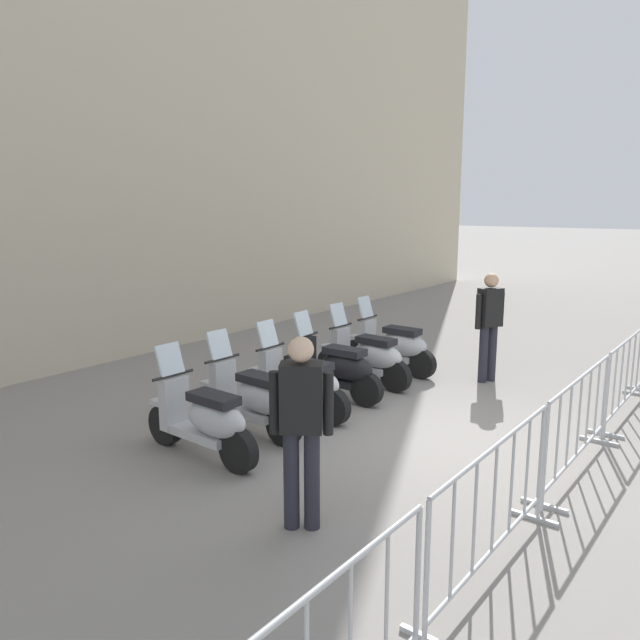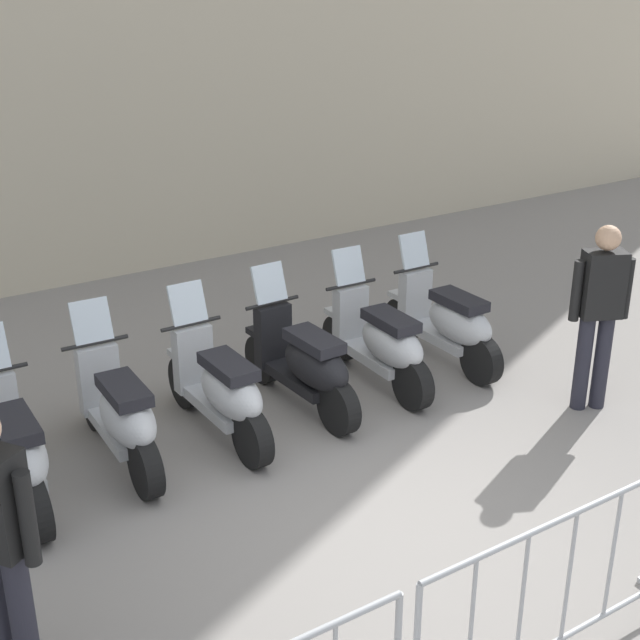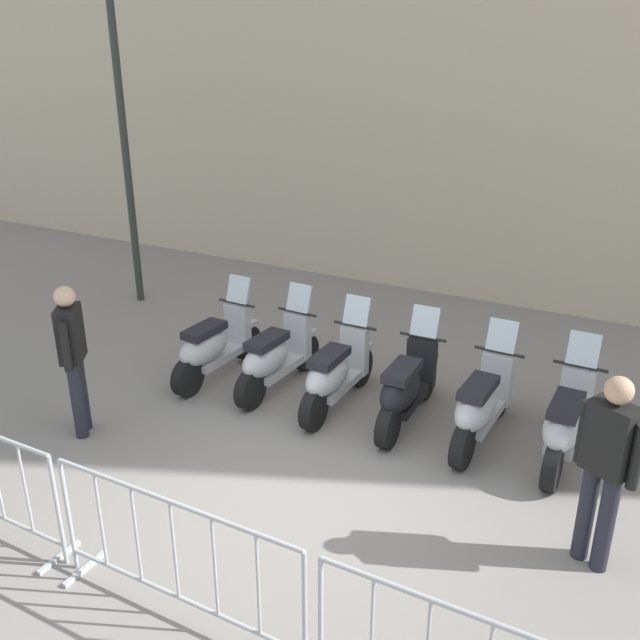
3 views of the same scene
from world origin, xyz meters
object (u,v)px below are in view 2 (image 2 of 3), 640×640
(motorcycle_1, at_px, (120,414))
(motorcycle_2, at_px, (220,390))
(motorcycle_5, at_px, (446,322))
(motorcycle_4, at_px, (380,342))
(barrier_segment_2, at_px, (567,590))
(motorcycle_3, at_px, (304,364))
(officer_mid_plaza, at_px, (599,308))
(motorcycle_0, at_px, (14,449))

(motorcycle_1, height_order, motorcycle_2, same)
(motorcycle_2, bearing_deg, motorcycle_5, -3.26)
(motorcycle_4, bearing_deg, barrier_segment_2, -116.00)
(motorcycle_1, bearing_deg, motorcycle_3, -5.69)
(motorcycle_1, relative_size, motorcycle_3, 1.00)
(motorcycle_4, relative_size, officer_mid_plaza, 1.00)
(motorcycle_0, relative_size, motorcycle_1, 1.00)
(motorcycle_1, height_order, motorcycle_3, same)
(motorcycle_1, bearing_deg, motorcycle_0, -179.26)
(motorcycle_4, relative_size, barrier_segment_2, 0.78)
(motorcycle_0, height_order, motorcycle_4, same)
(motorcycle_3, distance_m, officer_mid_plaza, 2.66)
(barrier_segment_2, bearing_deg, motorcycle_3, 77.21)
(motorcycle_2, xyz_separation_m, motorcycle_5, (2.59, -0.15, 0.00))
(motorcycle_4, relative_size, motorcycle_5, 1.00)
(motorcycle_2, height_order, barrier_segment_2, motorcycle_2)
(barrier_segment_2, bearing_deg, motorcycle_4, 64.00)
(motorcycle_1, bearing_deg, officer_mid_plaza, -25.14)
(motorcycle_4, bearing_deg, motorcycle_5, -2.79)
(motorcycle_0, bearing_deg, barrier_segment_2, -63.13)
(motorcycle_2, distance_m, barrier_segment_2, 3.45)
(motorcycle_0, distance_m, motorcycle_1, 0.87)
(motorcycle_3, relative_size, barrier_segment_2, 0.78)
(motorcycle_2, bearing_deg, motorcycle_4, -3.49)
(motorcycle_1, xyz_separation_m, officer_mid_plaza, (3.78, -1.78, 0.53))
(barrier_segment_2, bearing_deg, officer_mid_plaza, 32.68)
(officer_mid_plaza, bearing_deg, motorcycle_3, 142.09)
(motorcycle_3, relative_size, motorcycle_5, 1.00)
(motorcycle_0, height_order, barrier_segment_2, motorcycle_0)
(motorcycle_0, distance_m, motorcycle_4, 3.46)
(motorcycle_1, xyz_separation_m, motorcycle_2, (0.86, -0.14, 0.00))
(motorcycle_0, height_order, motorcycle_1, same)
(motorcycle_4, xyz_separation_m, officer_mid_plaza, (1.20, -1.53, 0.53))
(motorcycle_1, relative_size, motorcycle_5, 1.00)
(motorcycle_3, bearing_deg, barrier_segment_2, -102.79)
(motorcycle_0, bearing_deg, officer_mid_plaza, -20.77)
(barrier_segment_2, height_order, officer_mid_plaza, officer_mid_plaza)
(barrier_segment_2, bearing_deg, motorcycle_2, 91.50)
(motorcycle_0, distance_m, barrier_segment_2, 4.02)
(motorcycle_5, distance_m, officer_mid_plaza, 1.61)
(motorcycle_2, xyz_separation_m, motorcycle_4, (1.72, -0.11, 0.00))
(motorcycle_2, bearing_deg, barrier_segment_2, -88.50)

